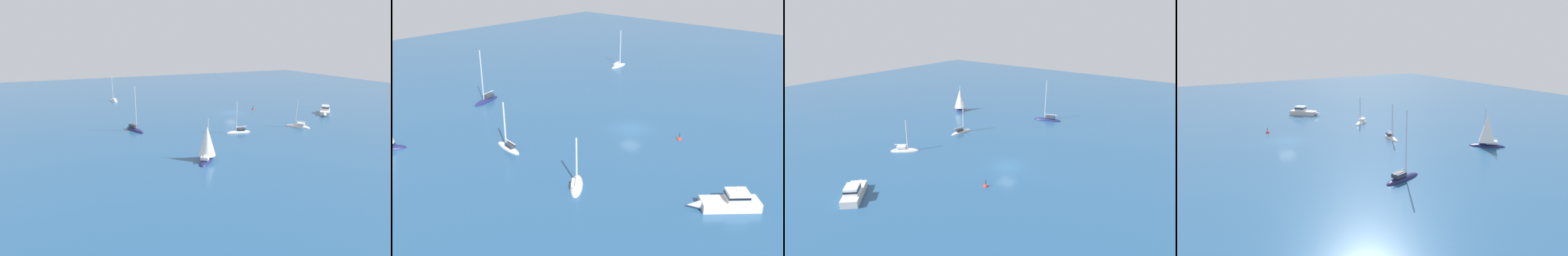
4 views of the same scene
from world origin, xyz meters
TOP-DOWN VIEW (x-y plane):
  - ground_plane at (0.00, 0.00)m, footprint 167.34×167.34m
  - yacht at (-5.21, 16.31)m, footprint 3.92×4.35m
  - ketch at (7.29, 15.06)m, footprint 4.79×1.72m
  - ketch_1 at (24.04, 5.97)m, footprint 2.91×5.72m
  - sailboat_1 at (22.35, -25.73)m, footprint 1.90×5.09m
  - motor_cruiser at (-18.62, 9.82)m, footprint 5.90×5.70m
  - channel_buoy at (-6.72, -1.19)m, footprint 0.62×0.62m

SIDE VIEW (x-z plane):
  - ground_plane at x=0.00m, z-range 0.00..0.00m
  - channel_buoy at x=-6.72m, z-range -0.59..0.61m
  - yacht at x=-5.21m, z-range -2.74..2.97m
  - ketch_1 at x=24.04m, z-range -4.26..4.55m
  - sailboat_1 at x=22.35m, z-range -3.63..3.96m
  - ketch at x=7.29m, z-range -2.95..3.29m
  - motor_cruiser at x=-18.62m, z-range -0.49..1.86m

